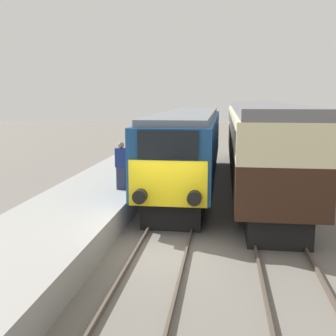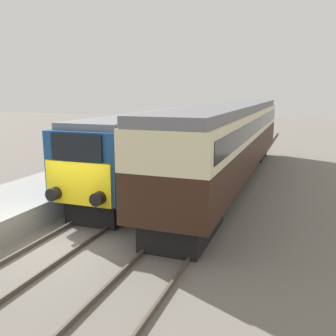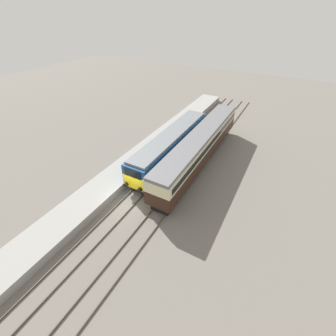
% 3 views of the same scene
% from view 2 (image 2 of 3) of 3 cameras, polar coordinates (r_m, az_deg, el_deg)
% --- Properties ---
extents(ground_plane, '(120.00, 120.00, 0.00)m').
position_cam_2_polar(ground_plane, '(12.27, -16.70, -11.64)').
color(ground_plane, slate).
extents(platform_left, '(3.50, 50.00, 0.84)m').
position_cam_2_polar(platform_left, '(20.26, -10.82, -0.89)').
color(platform_left, gray).
rests_on(platform_left, ground_plane).
extents(rails_near_track, '(1.51, 60.00, 0.14)m').
position_cam_2_polar(rails_near_track, '(16.26, -6.15, -5.14)').
color(rails_near_track, '#4C4238').
rests_on(rails_near_track, ground_plane).
extents(rails_far_track, '(1.50, 60.00, 0.14)m').
position_cam_2_polar(rails_far_track, '(15.12, 5.56, -6.43)').
color(rails_far_track, '#4C4238').
rests_on(rails_far_track, ground_plane).
extents(locomotive, '(2.70, 16.31, 3.69)m').
position_cam_2_polar(locomotive, '(19.70, -0.75, 3.92)').
color(locomotive, black).
rests_on(locomotive, ground_plane).
extents(passenger_carriage, '(2.75, 20.16, 4.09)m').
position_cam_2_polar(passenger_carriage, '(19.62, 9.58, 4.88)').
color(passenger_carriage, black).
rests_on(passenger_carriage, ground_plane).
extents(person_on_platform, '(0.44, 0.26, 1.86)m').
position_cam_2_polar(person_on_platform, '(16.37, -14.33, 0.82)').
color(person_on_platform, '#2D334C').
rests_on(person_on_platform, platform_left).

